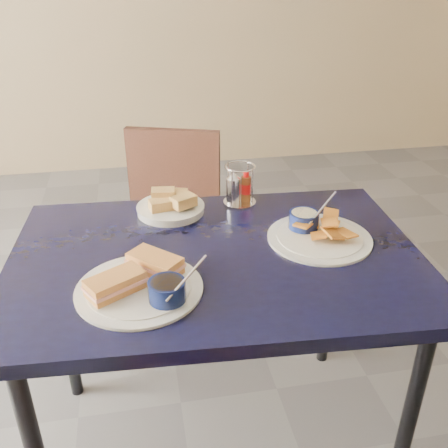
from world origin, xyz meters
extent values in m
plane|color=#56565C|center=(0.00, 0.00, 0.00)|extent=(6.00, 6.00, 0.00)
cube|color=black|center=(0.11, -0.18, 0.73)|extent=(1.19, 0.83, 0.04)
cylinder|color=black|center=(0.61, -0.48, 0.35)|extent=(0.04, 0.04, 0.71)
cylinder|color=black|center=(-0.39, 0.13, 0.35)|extent=(0.04, 0.04, 0.71)
cylinder|color=black|center=(0.61, 0.13, 0.35)|extent=(0.04, 0.04, 0.71)
cube|color=black|center=(0.01, 0.50, 0.41)|extent=(0.50, 0.49, 0.04)
cylinder|color=black|center=(-0.15, 0.35, 0.20)|extent=(0.03, 0.03, 0.39)
cylinder|color=black|center=(0.18, 0.35, 0.20)|extent=(0.03, 0.03, 0.39)
cylinder|color=black|center=(-0.15, 0.66, 0.20)|extent=(0.03, 0.03, 0.39)
cylinder|color=black|center=(0.18, 0.66, 0.20)|extent=(0.03, 0.03, 0.39)
cube|color=black|center=(0.01, 0.68, 0.64)|extent=(0.39, 0.17, 0.42)
cylinder|color=white|center=(-0.11, -0.31, 0.75)|extent=(0.32, 0.32, 0.01)
cylinder|color=white|center=(-0.11, -0.31, 0.76)|extent=(0.26, 0.26, 0.00)
cube|color=#DA944E|center=(-0.16, -0.32, 0.78)|extent=(0.16, 0.13, 0.04)
cube|color=#E39B8A|center=(-0.16, -0.32, 0.78)|extent=(0.16, 0.14, 0.01)
cube|color=#DA944E|center=(-0.06, -0.25, 0.78)|extent=(0.15, 0.15, 0.04)
cube|color=#E39B8A|center=(-0.06, -0.25, 0.78)|extent=(0.16, 0.16, 0.01)
cylinder|color=#0A1238|center=(-0.04, -0.38, 0.79)|extent=(0.09, 0.09, 0.05)
cylinder|color=black|center=(-0.04, -0.38, 0.80)|extent=(0.08, 0.08, 0.01)
cylinder|color=silver|center=(0.00, -0.40, 0.83)|extent=(0.11, 0.07, 0.08)
cylinder|color=white|center=(0.42, -0.15, 0.75)|extent=(0.31, 0.31, 0.01)
cylinder|color=white|center=(0.42, -0.15, 0.76)|extent=(0.25, 0.25, 0.00)
cube|color=orange|center=(0.41, -0.17, 0.76)|extent=(0.06, 0.07, 0.03)
cube|color=orange|center=(0.48, -0.11, 0.77)|extent=(0.07, 0.08, 0.02)
cube|color=orange|center=(0.41, -0.09, 0.77)|extent=(0.08, 0.06, 0.01)
cube|color=orange|center=(0.49, -0.18, 0.78)|extent=(0.07, 0.08, 0.01)
cube|color=orange|center=(0.44, -0.19, 0.78)|extent=(0.06, 0.07, 0.02)
cube|color=orange|center=(0.48, -0.09, 0.79)|extent=(0.07, 0.08, 0.02)
cube|color=orange|center=(0.38, -0.13, 0.79)|extent=(0.08, 0.08, 0.01)
cube|color=orange|center=(0.45, -0.15, 0.80)|extent=(0.06, 0.07, 0.02)
cylinder|color=#0A1238|center=(0.39, -0.09, 0.79)|extent=(0.09, 0.09, 0.05)
cylinder|color=beige|center=(0.39, -0.09, 0.80)|extent=(0.08, 0.08, 0.01)
cylinder|color=silver|center=(0.44, -0.11, 0.83)|extent=(0.11, 0.07, 0.08)
cylinder|color=white|center=(0.01, 0.11, 0.76)|extent=(0.22, 0.22, 0.02)
cylinder|color=white|center=(0.01, 0.11, 0.77)|extent=(0.18, 0.18, 0.00)
cube|color=tan|center=(-0.02, 0.09, 0.79)|extent=(0.08, 0.06, 0.03)
cube|color=tan|center=(0.03, 0.14, 0.79)|extent=(0.09, 0.07, 0.03)
cube|color=tan|center=(0.05, 0.08, 0.80)|extent=(0.09, 0.08, 0.03)
cube|color=tan|center=(-0.01, 0.13, 0.81)|extent=(0.08, 0.06, 0.03)
cylinder|color=silver|center=(0.25, 0.14, 0.75)|extent=(0.11, 0.11, 0.01)
cylinder|color=silver|center=(0.28, 0.17, 0.82)|extent=(0.01, 0.01, 0.13)
cylinder|color=silver|center=(0.21, 0.17, 0.82)|extent=(0.01, 0.01, 0.13)
cylinder|color=silver|center=(0.21, 0.10, 0.82)|extent=(0.01, 0.01, 0.13)
cylinder|color=silver|center=(0.28, 0.10, 0.82)|extent=(0.01, 0.01, 0.13)
torus|color=silver|center=(0.25, 0.14, 0.88)|extent=(0.10, 0.10, 0.00)
cylinder|color=silver|center=(0.22, 0.14, 0.80)|extent=(0.05, 0.05, 0.08)
cone|color=silver|center=(0.22, 0.14, 0.85)|extent=(0.04, 0.04, 0.02)
cylinder|color=brown|center=(0.27, 0.14, 0.80)|extent=(0.03, 0.03, 0.08)
cylinder|color=#B00A0A|center=(0.27, 0.14, 0.80)|extent=(0.03, 0.03, 0.03)
cylinder|color=#B00A0A|center=(0.27, 0.14, 0.85)|extent=(0.02, 0.02, 0.02)
camera|label=1|loc=(-0.09, -1.35, 1.48)|focal=40.00mm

